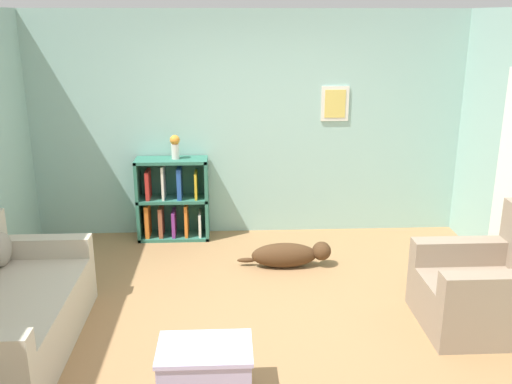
{
  "coord_description": "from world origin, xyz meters",
  "views": [
    {
      "loc": [
        -0.23,
        -4.33,
        2.52
      ],
      "look_at": [
        0.0,
        0.4,
        1.05
      ],
      "focal_mm": 40.0,
      "sensor_mm": 36.0,
      "label": 1
    }
  ],
  "objects_px": {
    "couch": "(0,314)",
    "recliner_chair": "(490,288)",
    "bookshelf": "(172,201)",
    "dog": "(290,255)",
    "coffee_table": "(205,371)",
    "vase": "(175,145)"
  },
  "relations": [
    {
      "from": "recliner_chair",
      "to": "coffee_table",
      "type": "xyz_separation_m",
      "value": [
        -2.35,
        -0.86,
        -0.13
      ]
    },
    {
      "from": "bookshelf",
      "to": "couch",
      "type": "bearing_deg",
      "value": -114.95
    },
    {
      "from": "bookshelf",
      "to": "dog",
      "type": "bearing_deg",
      "value": -35.25
    },
    {
      "from": "dog",
      "to": "bookshelf",
      "type": "bearing_deg",
      "value": 144.75
    },
    {
      "from": "couch",
      "to": "recliner_chair",
      "type": "distance_m",
      "value": 3.95
    },
    {
      "from": "coffee_table",
      "to": "dog",
      "type": "height_order",
      "value": "coffee_table"
    },
    {
      "from": "coffee_table",
      "to": "vase",
      "type": "distance_m",
      "value": 3.16
    },
    {
      "from": "coffee_table",
      "to": "dog",
      "type": "relative_size",
      "value": 0.65
    },
    {
      "from": "coffee_table",
      "to": "couch",
      "type": "bearing_deg",
      "value": 157.93
    },
    {
      "from": "couch",
      "to": "bookshelf",
      "type": "bearing_deg",
      "value": 65.05
    },
    {
      "from": "vase",
      "to": "couch",
      "type": "bearing_deg",
      "value": -116.37
    },
    {
      "from": "bookshelf",
      "to": "dog",
      "type": "distance_m",
      "value": 1.61
    },
    {
      "from": "recliner_chair",
      "to": "dog",
      "type": "distance_m",
      "value": 2.0
    },
    {
      "from": "dog",
      "to": "vase",
      "type": "relative_size",
      "value": 3.56
    },
    {
      "from": "couch",
      "to": "coffee_table",
      "type": "bearing_deg",
      "value": -22.07
    },
    {
      "from": "bookshelf",
      "to": "recliner_chair",
      "type": "distance_m",
      "value": 3.57
    },
    {
      "from": "coffee_table",
      "to": "vase",
      "type": "bearing_deg",
      "value": 98.07
    },
    {
      "from": "bookshelf",
      "to": "dog",
      "type": "relative_size",
      "value": 0.98
    },
    {
      "from": "couch",
      "to": "vase",
      "type": "bearing_deg",
      "value": 63.63
    },
    {
      "from": "couch",
      "to": "dog",
      "type": "xyz_separation_m",
      "value": [
        2.39,
        1.46,
        -0.19
      ]
    },
    {
      "from": "vase",
      "to": "coffee_table",
      "type": "bearing_deg",
      "value": -81.93
    },
    {
      "from": "recliner_chair",
      "to": "dog",
      "type": "height_order",
      "value": "recliner_chair"
    }
  ]
}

